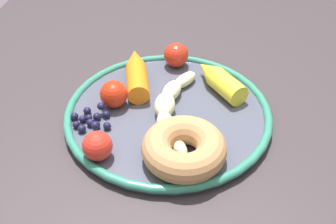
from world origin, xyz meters
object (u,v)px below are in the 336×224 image
(donut, at_px, (184,148))
(tomato_near, at_px, (97,146))
(plate, at_px, (168,114))
(blueberry_pile, at_px, (91,119))
(tomato_far, at_px, (114,94))
(dining_table, at_px, (132,193))
(carrot_yellow, at_px, (219,80))
(banana, at_px, (171,107))
(tomato_mid, at_px, (176,55))
(carrot_orange, at_px, (136,72))

(donut, bearing_deg, tomato_near, -83.85)
(donut, relative_size, tomato_near, 2.77)
(plate, xyz_separation_m, blueberry_pile, (0.04, -0.10, 0.01))
(tomato_near, height_order, tomato_far, tomato_far)
(blueberry_pile, height_order, tomato_far, tomato_far)
(dining_table, relative_size, tomato_near, 26.10)
(donut, relative_size, tomato_far, 2.64)
(dining_table, xyz_separation_m, plate, (-0.06, 0.05, 0.12))
(plate, height_order, tomato_far, tomato_far)
(plate, xyz_separation_m, carrot_yellow, (-0.07, 0.07, 0.02))
(dining_table, xyz_separation_m, banana, (-0.06, 0.05, 0.13))
(blueberry_pile, bearing_deg, dining_table, 70.09)
(dining_table, height_order, tomato_mid, tomato_mid)
(carrot_yellow, distance_m, donut, 0.16)
(carrot_orange, relative_size, carrot_yellow, 1.31)
(banana, xyz_separation_m, carrot_yellow, (-0.07, 0.07, 0.00))
(carrot_orange, relative_size, blueberry_pile, 2.11)
(dining_table, xyz_separation_m, donut, (0.03, 0.08, 0.14))
(dining_table, bearing_deg, plate, 140.91)
(donut, height_order, tomato_mid, tomato_mid)
(dining_table, distance_m, tomato_mid, 0.24)
(carrot_orange, relative_size, tomato_near, 3.37)
(donut, relative_size, blueberry_pile, 1.74)
(plate, height_order, carrot_orange, carrot_orange)
(donut, bearing_deg, tomato_mid, -170.00)
(plate, distance_m, carrot_yellow, 0.10)
(banana, xyz_separation_m, tomato_mid, (-0.13, -0.01, 0.01))
(dining_table, xyz_separation_m, carrot_yellow, (-0.13, 0.12, 0.14))
(plate, height_order, tomato_near, tomato_near)
(plate, height_order, tomato_mid, tomato_mid)
(banana, relative_size, carrot_yellow, 1.94)
(dining_table, distance_m, tomato_near, 0.15)
(tomato_mid, bearing_deg, donut, 10.00)
(carrot_yellow, height_order, tomato_mid, tomato_mid)
(tomato_mid, xyz_separation_m, tomato_far, (0.12, -0.08, -0.00))
(banana, distance_m, blueberry_pile, 0.11)
(blueberry_pile, bearing_deg, plate, 111.01)
(banana, relative_size, blueberry_pile, 3.13)
(banana, bearing_deg, carrot_orange, -139.00)
(plate, distance_m, carrot_orange, 0.10)
(carrot_orange, height_order, carrot_yellow, same)
(blueberry_pile, xyz_separation_m, tomato_mid, (-0.16, 0.10, 0.01))
(carrot_orange, distance_m, tomato_mid, 0.08)
(carrot_yellow, height_order, blueberry_pile, carrot_yellow)
(plate, height_order, banana, banana)
(plate, relative_size, blueberry_pile, 4.84)
(banana, bearing_deg, dining_table, -43.16)
(banana, distance_m, tomato_mid, 0.13)
(donut, bearing_deg, dining_table, -111.03)
(carrot_yellow, bearing_deg, donut, -12.74)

